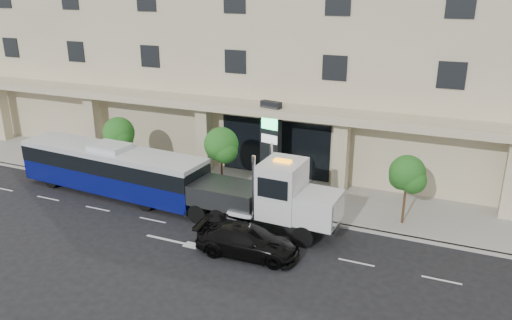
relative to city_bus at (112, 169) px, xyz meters
The scene contains 11 objects.
ground 8.83m from the city_bus, ahead, with size 120.00×120.00×0.00m, color black.
sidewalk 9.68m from the city_bus, 25.42° to the left, with size 120.00×6.00×0.15m, color gray.
curb 8.84m from the city_bus, ahead, with size 120.00×0.30×0.15m, color gray.
convention_center 18.79m from the city_bus, 59.32° to the left, with size 60.00×17.60×20.00m.
tree_left 3.32m from the city_bus, 116.92° to the left, with size 2.27×2.20×4.22m.
tree_mid 7.32m from the city_bus, 22.02° to the left, with size 2.28×2.20×4.38m.
tree_right 18.38m from the city_bus, ahead, with size 2.10×2.00×4.04m.
city_bus is the anchor object (origin of this frame).
tow_truck 11.16m from the city_bus, ahead, with size 10.21×2.83×4.64m.
black_sedan 11.99m from the city_bus, 18.52° to the right, with size 2.16×5.32×1.54m, color black.
signage_pylon 10.50m from the city_bus, 30.48° to the left, with size 1.50×0.83×5.73m.
Camera 1 is at (11.92, -23.33, 12.99)m, focal length 35.00 mm.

